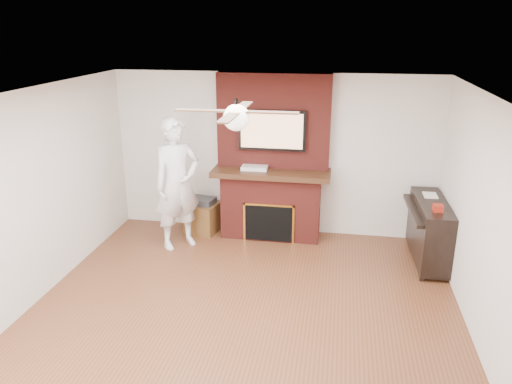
% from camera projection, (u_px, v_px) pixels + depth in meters
% --- Properties ---
extents(room_shell, '(5.36, 5.86, 2.86)m').
position_uv_depth(room_shell, '(238.00, 220.00, 5.16)').
color(room_shell, '#552D19').
rests_on(room_shell, ground).
extents(fireplace, '(1.78, 0.64, 2.50)m').
position_uv_depth(fireplace, '(272.00, 174.00, 7.62)').
color(fireplace, maroon).
rests_on(fireplace, ground).
extents(tv, '(1.00, 0.08, 0.60)m').
position_uv_depth(tv, '(272.00, 130.00, 7.36)').
color(tv, black).
rests_on(tv, fireplace).
extents(ceiling_fan, '(1.21, 1.21, 0.31)m').
position_uv_depth(ceiling_fan, '(236.00, 116.00, 4.81)').
color(ceiling_fan, black).
rests_on(ceiling_fan, room_shell).
extents(person, '(0.84, 0.83, 1.94)m').
position_uv_depth(person, '(177.00, 184.00, 7.23)').
color(person, silver).
rests_on(person, ground).
extents(side_table, '(0.57, 0.57, 0.56)m').
position_uv_depth(side_table, '(203.00, 216.00, 7.97)').
color(side_table, '#533417').
rests_on(side_table, ground).
extents(piano, '(0.54, 1.35, 0.97)m').
position_uv_depth(piano, '(429.00, 229.00, 6.91)').
color(piano, black).
rests_on(piano, ground).
extents(cable_box, '(0.40, 0.23, 0.06)m').
position_uv_depth(cable_box, '(255.00, 168.00, 7.53)').
color(cable_box, silver).
rests_on(cable_box, fireplace).
extents(candle_orange, '(0.07, 0.07, 0.13)m').
position_uv_depth(candle_orange, '(254.00, 234.00, 7.78)').
color(candle_orange, '#F5421C').
rests_on(candle_orange, ground).
extents(candle_green, '(0.08, 0.08, 0.08)m').
position_uv_depth(candle_green, '(273.00, 237.00, 7.71)').
color(candle_green, '#3E722D').
rests_on(candle_green, ground).
extents(candle_cream, '(0.08, 0.08, 0.10)m').
position_uv_depth(candle_cream, '(271.00, 235.00, 7.76)').
color(candle_cream, beige).
rests_on(candle_cream, ground).
extents(candle_blue, '(0.06, 0.06, 0.09)m').
position_uv_depth(candle_blue, '(279.00, 237.00, 7.72)').
color(candle_blue, '#3640A2').
rests_on(candle_blue, ground).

